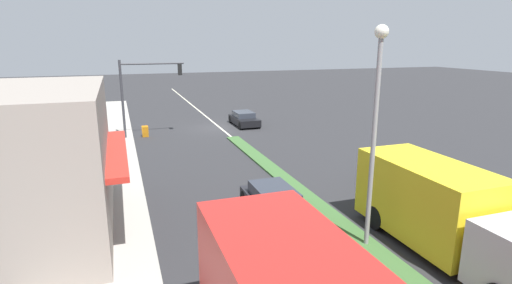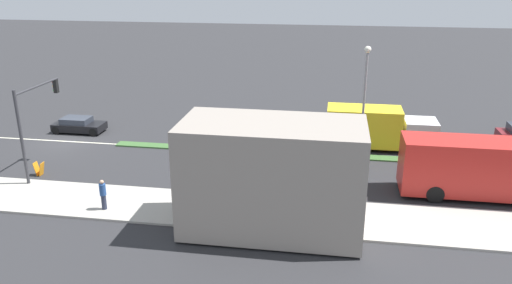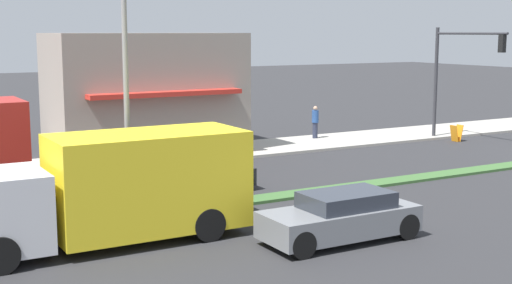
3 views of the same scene
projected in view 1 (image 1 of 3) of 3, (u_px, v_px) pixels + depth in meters
The scene contains 12 objects.
ground_plane at pixel (322, 211), 16.90m from camera, with size 160.00×160.00×0.00m, color #2B2B2D.
sidewalk_right at pixel (94, 250), 13.57m from camera, with size 4.00×73.00×0.12m, color #A8A399.
lane_marking_center at pixel (220, 127), 33.40m from camera, with size 0.16×60.00×0.01m, color beige.
building_corner_store at pixel (45, 162), 14.23m from camera, with size 4.91×8.50×5.33m.
traffic_signal_main at pixel (142, 85), 28.87m from camera, with size 4.59×0.34×5.60m.
street_lamp at pixel (376, 111), 12.83m from camera, with size 0.44×0.44×7.37m.
pedestrian at pixel (83, 148), 22.99m from camera, with size 0.34×0.34×1.65m.
warning_aframe_sign at pixel (145, 132), 29.86m from camera, with size 0.45×0.53×0.84m.
delivery_truck at pixel (445, 211), 13.30m from camera, with size 2.44×7.50×2.87m.
suv_black at pixel (244, 119), 34.07m from camera, with size 1.77×3.83×1.16m.
sedan_dark at pixel (275, 204), 15.97m from camera, with size 1.74×4.23×1.29m.
suv_grey at pixel (407, 177), 19.16m from camera, with size 1.75×4.27×1.31m.
Camera 1 is at (7.79, 31.90, 6.94)m, focal length 28.00 mm.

